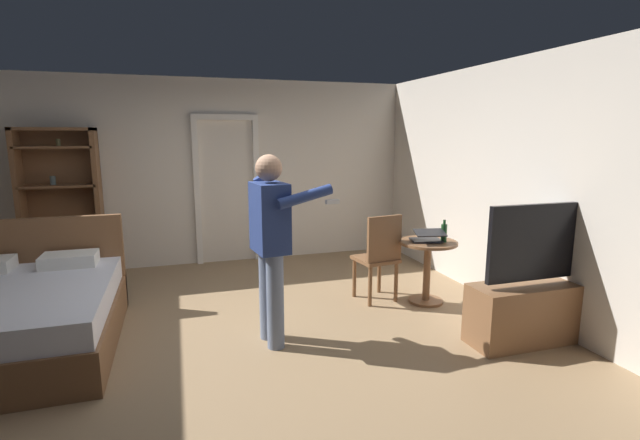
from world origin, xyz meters
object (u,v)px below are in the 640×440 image
(bed, at_px, (11,317))
(side_table, at_px, (427,261))
(tv_flatscreen, at_px, (538,302))
(person_blue_shirt, at_px, (271,238))
(laptop, at_px, (427,238))
(wooden_chair, at_px, (379,254))
(bookshelf, at_px, (61,199))
(bottle_on_table, at_px, (444,233))
(suitcase_dark, at_px, (93,283))

(bed, height_order, side_table, bed)
(tv_flatscreen, bearing_deg, person_blue_shirt, 163.67)
(tv_flatscreen, height_order, laptop, tv_flatscreen)
(person_blue_shirt, bearing_deg, wooden_chair, 26.42)
(bookshelf, xyz_separation_m, tv_flatscreen, (4.47, -3.39, -0.68))
(bed, xyz_separation_m, bookshelf, (0.00, 2.20, 0.74))
(bookshelf, bearing_deg, bed, -90.08)
(bottle_on_table, distance_m, person_blue_shirt, 2.02)
(wooden_chair, bearing_deg, suitcase_dark, 162.02)
(laptop, distance_m, wooden_chair, 0.55)
(laptop, relative_size, wooden_chair, 0.39)
(wooden_chair, bearing_deg, bottle_on_table, -22.93)
(person_blue_shirt, bearing_deg, bookshelf, 128.78)
(tv_flatscreen, relative_size, suitcase_dark, 2.04)
(bed, xyz_separation_m, bottle_on_table, (4.16, -0.12, 0.50))
(laptop, height_order, bottle_on_table, bottle_on_table)
(bed, height_order, suitcase_dark, bed)
(tv_flatscreen, height_order, bottle_on_table, tv_flatscreen)
(suitcase_dark, bearing_deg, bookshelf, 116.89)
(side_table, height_order, suitcase_dark, side_table)
(tv_flatscreen, relative_size, bottle_on_table, 5.28)
(bed, height_order, laptop, bed)
(bed, xyz_separation_m, side_table, (4.02, -0.04, 0.17))
(bookshelf, bearing_deg, suitcase_dark, -66.55)
(bookshelf, xyz_separation_m, side_table, (4.02, -2.24, -0.57))
(bed, distance_m, laptop, 4.01)
(bookshelf, bearing_deg, side_table, -29.12)
(person_blue_shirt, xyz_separation_m, suitcase_dark, (-1.72, 1.66, -0.77))
(bookshelf, height_order, suitcase_dark, bookshelf)
(wooden_chair, bearing_deg, bed, -177.53)
(side_table, distance_m, suitcase_dark, 3.76)
(bed, xyz_separation_m, tv_flatscreen, (4.48, -1.18, 0.06))
(bookshelf, distance_m, laptop, 4.59)
(bed, relative_size, wooden_chair, 1.96)
(tv_flatscreen, xyz_separation_m, wooden_chair, (-0.95, 1.34, 0.18))
(bottle_on_table, xyz_separation_m, suitcase_dark, (-3.70, 1.26, -0.61))
(side_table, height_order, laptop, laptop)
(side_table, xyz_separation_m, suitcase_dark, (-3.56, 1.18, -0.28))
(bed, xyz_separation_m, laptop, (3.98, -0.08, 0.45))
(side_table, relative_size, person_blue_shirt, 0.42)
(tv_flatscreen, height_order, person_blue_shirt, person_blue_shirt)
(laptop, bearing_deg, tv_flatscreen, -65.81)
(bed, distance_m, bottle_on_table, 4.19)
(wooden_chair, height_order, person_blue_shirt, person_blue_shirt)
(suitcase_dark, bearing_deg, side_table, -14.94)
(bed, relative_size, laptop, 4.97)
(laptop, height_order, suitcase_dark, laptop)
(bottle_on_table, xyz_separation_m, wooden_chair, (-0.64, 0.27, -0.26))
(side_table, xyz_separation_m, person_blue_shirt, (-1.84, -0.48, 0.49))
(bed, xyz_separation_m, person_blue_shirt, (2.18, -0.51, 0.66))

